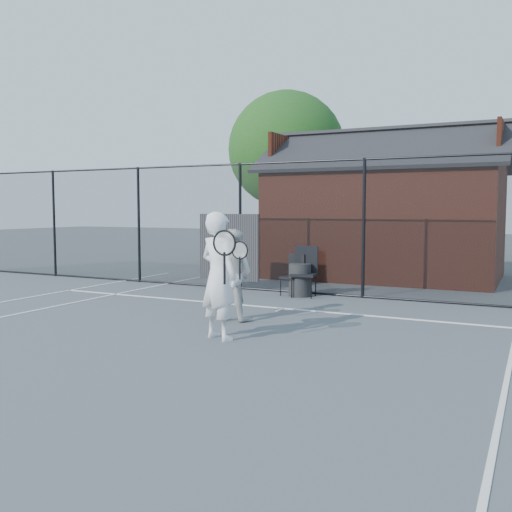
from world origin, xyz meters
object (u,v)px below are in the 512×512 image
at_px(player_front, 219,276).
at_px(chair_left, 292,276).
at_px(chair_right, 304,272).
at_px(waste_bin, 300,280).
at_px(player_back, 232,274).
at_px(clubhouse, 386,220).

distance_m(player_front, chair_left, 4.44).
bearing_deg(chair_right, waste_bin, 148.57).
distance_m(chair_right, waste_bin, 0.22).
distance_m(player_back, waste_bin, 3.02).
xyz_separation_m(player_back, waste_bin, (0.05, 2.99, -0.43)).
distance_m(clubhouse, chair_right, 4.63).
height_order(clubhouse, waste_bin, clubhouse).
relative_size(clubhouse, player_front, 3.46).
height_order(chair_left, waste_bin, chair_left).
bearing_deg(clubhouse, player_back, -96.57).
bearing_deg(chair_left, waste_bin, 14.34).
distance_m(player_back, chair_right, 2.95).
height_order(player_back, chair_left, player_back).
height_order(player_front, player_back, player_front).
bearing_deg(chair_right, player_front, -93.24).
distance_m(clubhouse, waste_bin, 4.64).
bearing_deg(player_front, clubhouse, 87.89).
bearing_deg(player_front, waste_bin, 96.27).
bearing_deg(clubhouse, player_front, -92.11).
xyz_separation_m(chair_left, waste_bin, (0.19, 0.00, -0.09)).
bearing_deg(player_front, player_back, 111.02).
relative_size(clubhouse, player_back, 4.12).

